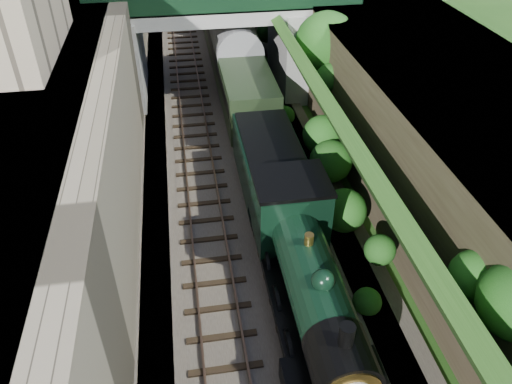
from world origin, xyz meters
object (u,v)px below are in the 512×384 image
tree (327,45)px  locomotive (307,276)px  road_bridge (230,31)px  tender (269,169)px

tree → locomotive: tree is taller
road_bridge → tree: road_bridge is taller
road_bridge → tree: bearing=-45.3°
road_bridge → tender: road_bridge is taller
road_bridge → locomotive: road_bridge is taller
locomotive → road_bridge: bearing=90.7°
road_bridge → tender: size_ratio=2.67×
tree → road_bridge: bearing=134.7°
tree → locomotive: 15.81m
tree → locomotive: size_ratio=0.65×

